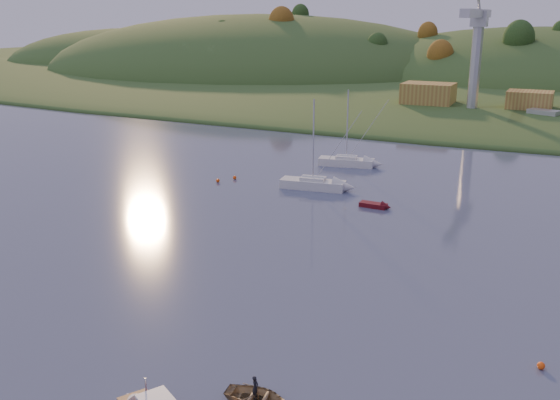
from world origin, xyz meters
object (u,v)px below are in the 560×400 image
at_px(sailboat_far, 346,161).
at_px(red_tender, 379,206).
at_px(sailboat_near, 313,183).
at_px(canoe, 255,396).

xyz_separation_m(sailboat_far, red_tender, (10.67, -18.45, -0.47)).
xyz_separation_m(sailboat_near, canoe, (14.82, -44.34, -0.37)).
distance_m(sailboat_near, sailboat_far, 13.96).
bearing_deg(canoe, sailboat_far, 7.63).
xyz_separation_m(sailboat_near, sailboat_far, (-0.41, 13.95, -0.02)).
xyz_separation_m(sailboat_near, red_tender, (10.27, -4.50, -0.48)).
bearing_deg(canoe, red_tender, -0.49).
xyz_separation_m(sailboat_far, canoe, (15.23, -58.30, -0.35)).
relative_size(sailboat_near, red_tender, 3.06).
height_order(sailboat_near, sailboat_far, sailboat_near).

